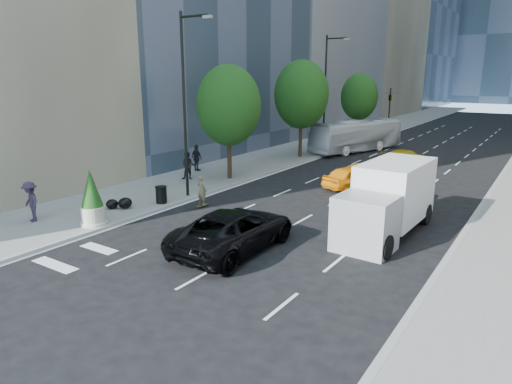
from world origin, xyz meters
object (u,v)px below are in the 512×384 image
Objects in this scene: skateboarder at (202,192)px; box_truck at (388,199)px; black_sedan_lincoln at (234,230)px; black_sedan_mercedes at (384,205)px; planter_shrub at (92,199)px; city_bus at (357,136)px; trash_can at (161,195)px.

box_truck is (9.59, 1.30, 0.78)m from skateboarder.
black_sedan_lincoln is 1.28× the size of black_sedan_mercedes.
planter_shrub is (-11.61, -6.68, -0.20)m from box_truck.
city_bus is at bearing -80.90° from black_sedan_mercedes.
black_sedan_mercedes is at bearing 39.11° from planter_shrub.
skateboarder is 0.16× the size of city_bus.
planter_shrub is (-10.80, -8.78, 0.71)m from black_sedan_mercedes.
city_bus is 22.87m from box_truck.
skateboarder is at bearing -72.29° from city_bus.
skateboarder reaches higher than black_sedan_mercedes.
black_sedan_mercedes is at bearing -47.12° from city_bus.
planter_shrub is at bearing 10.39° from black_sedan_lincoln.
box_truck reaches higher than black_sedan_lincoln.
black_sedan_lincoln is 7.71m from trash_can.
box_truck is 2.54× the size of planter_shrub.
black_sedan_lincoln reaches higher than trash_can.
trash_can is at bearing -23.55° from black_sedan_lincoln.
box_truck is at bearing 29.91° from planter_shrub.
black_sedan_mercedes is (3.70, 7.39, -0.16)m from black_sedan_lincoln.
skateboarder is 0.25× the size of box_truck.
city_bus reaches higher than planter_shrub.
box_truck is 13.40m from planter_shrub.
black_sedan_lincoln reaches higher than black_sedan_mercedes.
black_sedan_lincoln is at bearing -61.27° from city_bus.
skateboarder is at bearing 5.10° from black_sedan_mercedes.
skateboarder is 1.84× the size of trash_can.
skateboarder is at bearing 69.38° from planter_shrub.
box_truck is (0.81, -2.10, 0.91)m from black_sedan_mercedes.
box_truck reaches higher than city_bus.
box_truck is at bearing 11.19° from trash_can.
city_bus is 23.17m from trash_can.
planter_shrub is at bearing 71.40° from skateboarder.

